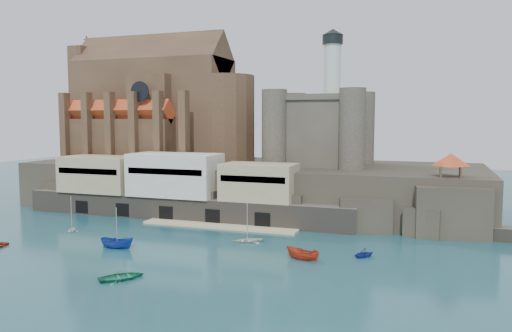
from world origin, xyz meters
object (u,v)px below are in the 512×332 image
object	(u,v)px
church	(159,110)
pavilion	(451,161)
castle_keep	(321,127)
boat_2	(117,248)

from	to	relation	value
church	pavilion	size ratio (longest dim) A/B	7.34
castle_keep	pavilion	world-z (taller)	castle_keep
church	castle_keep	distance (m)	40.39
pavilion	church	bearing A→B (deg)	166.52
castle_keep	pavilion	distance (m)	30.50
boat_2	pavilion	bearing A→B (deg)	-66.83
church	boat_2	bearing A→B (deg)	-68.05
church	boat_2	world-z (taller)	church
castle_keep	boat_2	world-z (taller)	castle_keep
pavilion	boat_2	xyz separation A→B (m)	(-48.69, -27.42, -12.73)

